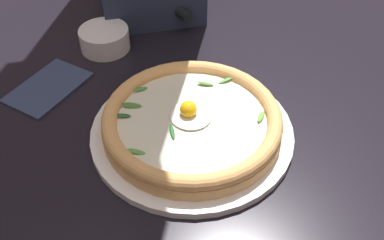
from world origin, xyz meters
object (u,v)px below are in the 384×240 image
(side_bowl, at_px, (105,39))
(pizza, at_px, (192,121))
(pizza_cutter, at_px, (168,3))
(folded_napkin, at_px, (48,86))

(side_bowl, bearing_deg, pizza, -168.89)
(side_bowl, height_order, pizza_cutter, pizza_cutter)
(pizza, height_order, pizza_cutter, pizza_cutter)
(pizza, relative_size, folded_napkin, 1.96)
(pizza_cutter, height_order, folded_napkin, pizza_cutter)
(pizza, bearing_deg, folded_napkin, 41.40)
(side_bowl, xyz_separation_m, pizza_cutter, (0.05, -0.15, 0.02))
(folded_napkin, bearing_deg, pizza_cutter, -66.02)
(pizza_cutter, xyz_separation_m, folded_napkin, (-0.12, 0.28, -0.04))
(side_bowl, relative_size, pizza_cutter, 0.60)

